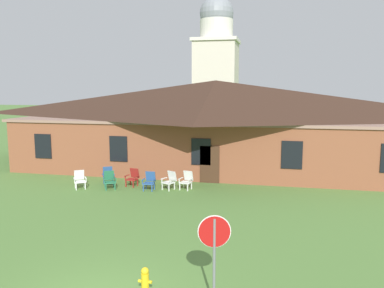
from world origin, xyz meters
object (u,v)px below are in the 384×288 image
Objects in this scene: lawn_chair_near_door at (108,175)px; lawn_chair_far_side at (170,180)px; lawn_chair_left_end at (109,180)px; stop_sign at (214,242)px; lawn_chair_right_end at (150,181)px; lawn_chair_by_porch at (80,179)px; lawn_chair_middle at (133,177)px; lawn_chair_under_eave at (187,180)px; fire_hydrant at (145,283)px.

lawn_chair_far_side is (3.66, -0.38, 0.00)m from lawn_chair_near_door.
lawn_chair_left_end is 3.20m from lawn_chair_far_side.
stop_sign reaches higher than lawn_chair_right_end.
lawn_chair_left_end is (1.60, 0.21, 0.00)m from lawn_chair_by_porch.
lawn_chair_by_porch is 2.80m from lawn_chair_middle.
lawn_chair_by_porch is 1.00× the size of lawn_chair_right_end.
lawn_chair_by_porch and lawn_chair_far_side have the same top height.
lawn_chair_under_eave is at bearing -0.53° from lawn_chair_middle.
lawn_chair_left_end is at bearing 125.85° from stop_sign.
lawn_chair_middle is 1.00× the size of lawn_chair_under_eave.
lawn_chair_by_porch is 1.00× the size of lawn_chair_far_side.
lawn_chair_by_porch and lawn_chair_middle have the same top height.
lawn_chair_under_eave is (3.02, -0.03, 0.00)m from lawn_chair_middle.
lawn_chair_middle is 1.00× the size of lawn_chair_right_end.
stop_sign is 2.41× the size of lawn_chair_under_eave.
lawn_chair_far_side is 1.21× the size of fire_hydrant.
lawn_chair_near_door is 1.00× the size of lawn_chair_middle.
stop_sign is at bearing -1.73° from fire_hydrant.
stop_sign is at bearing -54.80° from lawn_chair_near_door.
lawn_chair_right_end and lawn_chair_under_eave have the same top height.
lawn_chair_by_porch is 1.00× the size of lawn_chair_left_end.
lawn_chair_by_porch is at bearing -169.34° from lawn_chair_under_eave.
fire_hydrant is at bearing -54.12° from lawn_chair_by_porch.
fire_hydrant is at bearing -72.15° from lawn_chair_right_end.
lawn_chair_by_porch is at bearing 125.88° from fire_hydrant.
fire_hydrant is at bearing 178.27° from stop_sign.
lawn_chair_middle is 11.65m from fire_hydrant.
lawn_chair_under_eave is (4.52, -0.14, 0.00)m from lawn_chair_near_door.
lawn_chair_near_door is 1.00× the size of lawn_chair_left_end.
lawn_chair_by_porch is 1.00× the size of lawn_chair_near_door.
lawn_chair_by_porch is 4.81m from lawn_chair_far_side.
lawn_chair_middle and lawn_chair_right_end have the same top height.
lawn_chair_far_side is (4.74, 0.82, 0.00)m from lawn_chair_by_porch.
lawn_chair_left_end reaches higher than fire_hydrant.
lawn_chair_far_side reaches higher than fire_hydrant.
lawn_chair_far_side is (3.14, 0.61, 0.00)m from lawn_chair_left_end.
lawn_chair_near_door is at bearing 175.56° from lawn_chair_middle.
stop_sign is 11.32m from lawn_chair_under_eave.
lawn_chair_under_eave is at bearing 15.11° from lawn_chair_far_side.
lawn_chair_right_end is (2.14, 0.26, 0.00)m from lawn_chair_left_end.
lawn_chair_left_end is 1.21× the size of fire_hydrant.
stop_sign reaches higher than lawn_chair_near_door.
lawn_chair_under_eave is at bearing 106.50° from stop_sign.
lawn_chair_right_end and lawn_chair_far_side have the same top height.
lawn_chair_near_door is at bearing 125.20° from stop_sign.
lawn_chair_right_end reaches higher than fire_hydrant.
lawn_chair_by_porch and lawn_chair_left_end have the same top height.
lawn_chair_middle and lawn_chair_far_side have the same top height.
stop_sign is 2.41× the size of lawn_chair_by_porch.
stop_sign is 2.41× the size of lawn_chair_middle.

